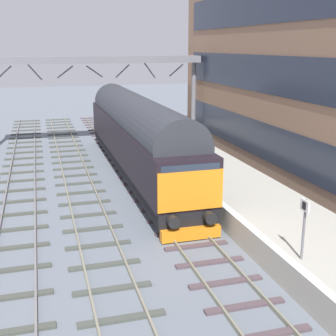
{
  "coord_description": "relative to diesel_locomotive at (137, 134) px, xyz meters",
  "views": [
    {
      "loc": [
        -5.4,
        -18.49,
        7.42
      ],
      "look_at": [
        0.2,
        1.02,
        1.91
      ],
      "focal_mm": 48.28,
      "sensor_mm": 36.0,
      "label": 1
    }
  ],
  "objects": [
    {
      "name": "track_adjacent_far_west",
      "position": [
        -6.62,
        -6.84,
        -2.43
      ],
      "size": [
        2.5,
        60.0,
        0.15
      ],
      "color": "slate",
      "rests_on": "ground"
    },
    {
      "name": "track_adjacent_west",
      "position": [
        -3.58,
        -6.84,
        -2.43
      ],
      "size": [
        2.5,
        60.0,
        0.15
      ],
      "color": "gray",
      "rests_on": "ground"
    },
    {
      "name": "platform_number_sign",
      "position": [
        2.12,
        -14.15,
        -0.19
      ],
      "size": [
        0.1,
        0.44,
        1.94
      ],
      "color": "slate",
      "rests_on": "station_platform"
    },
    {
      "name": "overhead_footbridge",
      "position": [
        -1.26,
        8.74,
        3.64
      ],
      "size": [
        15.92,
        2.0,
        6.69
      ],
      "color": "slate",
      "rests_on": "ground"
    },
    {
      "name": "track_main",
      "position": [
        -0.0,
        -6.84,
        -2.43
      ],
      "size": [
        2.5,
        60.0,
        0.15
      ],
      "color": "gray",
      "rests_on": "ground"
    },
    {
      "name": "diesel_locomotive",
      "position": [
        0.0,
        0.0,
        0.0
      ],
      "size": [
        2.74,
        19.77,
        4.68
      ],
      "color": "black",
      "rests_on": "ground"
    },
    {
      "name": "ground_plane",
      "position": [
        -0.0,
        -6.84,
        -2.49
      ],
      "size": [
        140.0,
        140.0,
        0.0
      ],
      "primitive_type": "plane",
      "color": "slate",
      "rests_on": "ground"
    },
    {
      "name": "station_platform",
      "position": [
        3.6,
        -6.84,
        -1.99
      ],
      "size": [
        4.0,
        44.0,
        1.01
      ],
      "color": "#B6B3A5",
      "rests_on": "ground"
    }
  ]
}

